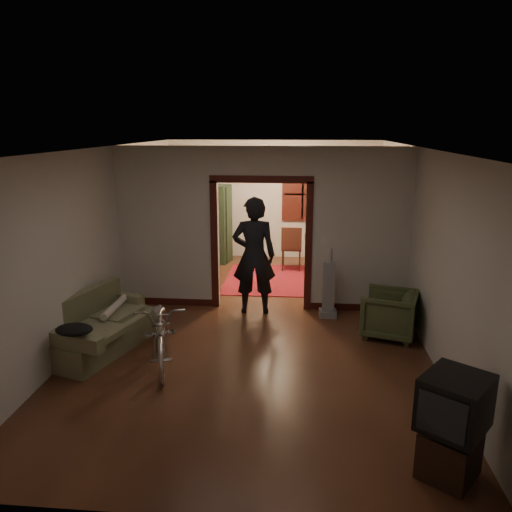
# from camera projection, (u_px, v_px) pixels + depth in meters

# --- Properties ---
(floor) EXTENTS (5.00, 8.50, 0.01)m
(floor) POSITION_uv_depth(u_px,v_px,m) (258.00, 322.00, 8.18)
(floor) COLOR #3B1E13
(floor) RESTS_ON ground
(ceiling) EXTENTS (5.00, 8.50, 0.01)m
(ceiling) POSITION_uv_depth(u_px,v_px,m) (258.00, 148.00, 7.47)
(ceiling) COLOR white
(ceiling) RESTS_ON floor
(wall_back) EXTENTS (5.00, 0.02, 2.80)m
(wall_back) POSITION_uv_depth(u_px,v_px,m) (273.00, 200.00, 11.92)
(wall_back) COLOR beige
(wall_back) RESTS_ON floor
(wall_left) EXTENTS (0.02, 8.50, 2.80)m
(wall_left) POSITION_uv_depth(u_px,v_px,m) (104.00, 236.00, 8.04)
(wall_left) COLOR beige
(wall_left) RESTS_ON floor
(wall_right) EXTENTS (0.02, 8.50, 2.80)m
(wall_right) POSITION_uv_depth(u_px,v_px,m) (421.00, 242.00, 7.61)
(wall_right) COLOR beige
(wall_right) RESTS_ON floor
(partition_wall) EXTENTS (5.00, 0.14, 2.80)m
(partition_wall) POSITION_uv_depth(u_px,v_px,m) (261.00, 229.00, 8.55)
(partition_wall) COLOR beige
(partition_wall) RESTS_ON floor
(door_casing) EXTENTS (1.74, 0.20, 2.32)m
(door_casing) POSITION_uv_depth(u_px,v_px,m) (261.00, 246.00, 8.62)
(door_casing) COLOR #3B130D
(door_casing) RESTS_ON floor
(far_window) EXTENTS (0.98, 0.06, 1.28)m
(far_window) POSITION_uv_depth(u_px,v_px,m) (303.00, 194.00, 11.78)
(far_window) COLOR black
(far_window) RESTS_ON wall_back
(chandelier) EXTENTS (0.24, 0.24, 0.24)m
(chandelier) POSITION_uv_depth(u_px,v_px,m) (269.00, 165.00, 9.99)
(chandelier) COLOR #FFE0A5
(chandelier) RESTS_ON ceiling
(light_switch) EXTENTS (0.08, 0.01, 0.12)m
(light_switch) POSITION_uv_depth(u_px,v_px,m) (323.00, 240.00, 8.42)
(light_switch) COLOR silver
(light_switch) RESTS_ON partition_wall
(sofa) EXTENTS (1.28, 1.94, 0.82)m
(sofa) POSITION_uv_depth(u_px,v_px,m) (101.00, 322.00, 7.11)
(sofa) COLOR #656644
(sofa) RESTS_ON floor
(rolled_paper) EXTENTS (0.11, 0.85, 0.11)m
(rolled_paper) POSITION_uv_depth(u_px,v_px,m) (114.00, 307.00, 7.36)
(rolled_paper) COLOR beige
(rolled_paper) RESTS_ON sofa
(jacket) EXTENTS (0.46, 0.35, 0.14)m
(jacket) POSITION_uv_depth(u_px,v_px,m) (74.00, 330.00, 6.16)
(jacket) COLOR black
(jacket) RESTS_ON sofa
(bicycle) EXTENTS (1.09, 1.86, 0.92)m
(bicycle) POSITION_uv_depth(u_px,v_px,m) (161.00, 330.00, 6.70)
(bicycle) COLOR silver
(bicycle) RESTS_ON floor
(armchair) EXTENTS (0.97, 0.96, 0.71)m
(armchair) POSITION_uv_depth(u_px,v_px,m) (389.00, 314.00, 7.57)
(armchair) COLOR #434E2C
(armchair) RESTS_ON floor
(tv_stand) EXTENTS (0.65, 0.66, 0.45)m
(tv_stand) POSITION_uv_depth(u_px,v_px,m) (449.00, 454.00, 4.55)
(tv_stand) COLOR black
(tv_stand) RESTS_ON floor
(crt_tv) EXTENTS (0.76, 0.77, 0.50)m
(crt_tv) POSITION_uv_depth(u_px,v_px,m) (455.00, 403.00, 4.41)
(crt_tv) COLOR black
(crt_tv) RESTS_ON tv_stand
(vacuum) EXTENTS (0.29, 0.23, 0.95)m
(vacuum) POSITION_uv_depth(u_px,v_px,m) (329.00, 290.00, 8.29)
(vacuum) COLOR gray
(vacuum) RESTS_ON floor
(person) EXTENTS (0.77, 0.54, 2.00)m
(person) POSITION_uv_depth(u_px,v_px,m) (254.00, 256.00, 8.38)
(person) COLOR black
(person) RESTS_ON floor
(oriental_rug) EXTENTS (1.68, 2.20, 0.02)m
(oriental_rug) POSITION_uv_depth(u_px,v_px,m) (266.00, 279.00, 10.45)
(oriental_rug) COLOR maroon
(oriental_rug) RESTS_ON floor
(locker) EXTENTS (1.00, 0.70, 1.81)m
(locker) POSITION_uv_depth(u_px,v_px,m) (210.00, 224.00, 11.62)
(locker) COLOR black
(locker) RESTS_ON floor
(globe) EXTENTS (0.25, 0.25, 0.25)m
(globe) POSITION_uv_depth(u_px,v_px,m) (209.00, 179.00, 11.36)
(globe) COLOR #1E5972
(globe) RESTS_ON locker
(desk) EXTENTS (1.01, 0.74, 0.67)m
(desk) POSITION_uv_depth(u_px,v_px,m) (324.00, 250.00, 11.50)
(desk) COLOR black
(desk) RESTS_ON floor
(desk_chair) EXTENTS (0.46, 0.46, 0.99)m
(desk_chair) POSITION_uv_depth(u_px,v_px,m) (292.00, 248.00, 11.05)
(desk_chair) COLOR black
(desk_chair) RESTS_ON floor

